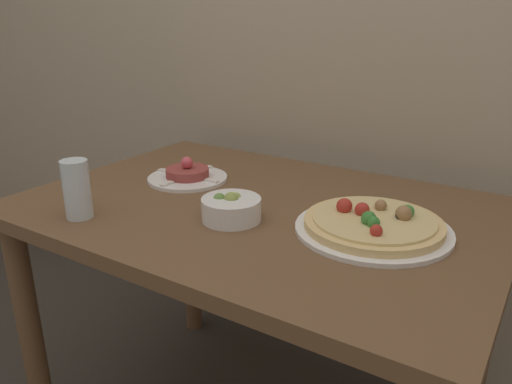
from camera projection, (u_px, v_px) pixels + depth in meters
The scene contains 5 objects.
dining_table at pixel (258, 244), 1.25m from camera, with size 1.14×0.79×0.73m.
pizza_plate at pixel (373, 224), 1.06m from camera, with size 0.33×0.33×0.06m.
tartare_plate at pixel (188, 175), 1.39m from camera, with size 0.22×0.22×0.07m.
small_bowl at pixel (230, 208), 1.12m from camera, with size 0.13×0.13×0.07m.
drinking_glass at pixel (77, 189), 1.12m from camera, with size 0.06×0.06×0.13m.
Camera 1 is at (0.60, -0.57, 1.17)m, focal length 35.00 mm.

